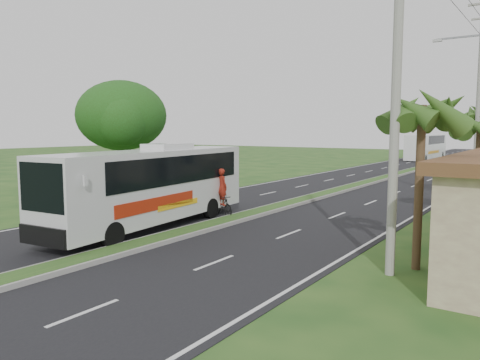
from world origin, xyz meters
The scene contains 13 objects.
ground centered at (0.00, 0.00, 0.00)m, with size 180.00×180.00×0.00m, color #1E471A.
road_asphalt centered at (0.00, 20.00, 0.01)m, with size 14.00×160.00×0.02m, color black.
median_strip centered at (0.00, 20.00, 0.10)m, with size 1.20×160.00×0.18m.
lane_edge_left centered at (-6.70, 20.00, 0.00)m, with size 0.12×160.00×0.01m, color silver.
lane_edge_right centered at (6.70, 20.00, 0.00)m, with size 0.12×160.00×0.01m, color silver.
palm_verge_a centered at (9.00, 3.00, 4.74)m, with size 2.40×2.40×5.45m.
palm_verge_b centered at (9.40, 12.00, 4.36)m, with size 2.40×2.40×5.05m.
shade_tree centered at (-12.11, 10.02, 5.03)m, with size 6.30×6.00×7.54m.
utility_pole_a centered at (8.50, 2.00, 5.67)m, with size 1.60×0.28×11.00m.
utility_pole_b centered at (8.47, 18.00, 6.26)m, with size 3.20×0.28×12.00m.
coach_bus_main centered at (-2.09, 2.92, 2.00)m, with size 3.41×11.44×3.64m.
coach_bus_far centered at (-3.09, 57.37, 1.99)m, with size 2.90×12.13×3.52m.
motorcyclist centered at (-1.14, 6.69, 0.87)m, with size 1.80×1.11×2.38m.
Camera 1 is at (12.44, -11.61, 4.28)m, focal length 35.00 mm.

